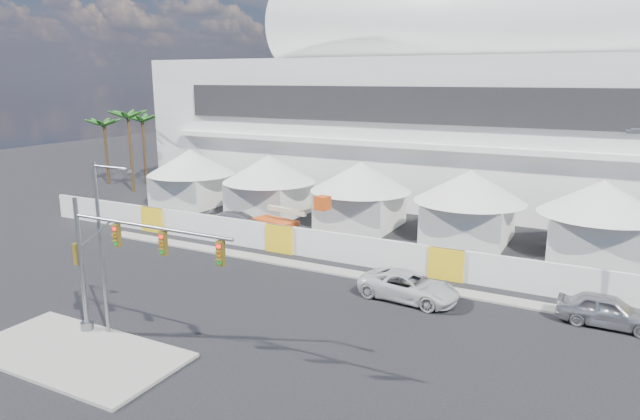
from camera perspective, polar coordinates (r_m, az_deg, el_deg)
The scene contains 12 objects.
ground at distance 26.67m, azimuth -9.55°, elevation -14.26°, with size 160.00×160.00×0.00m, color black.
median_island at distance 28.62m, azimuth -23.23°, elevation -13.05°, with size 10.00×5.00×0.15m, color gray.
stadium at distance 60.49m, azimuth 22.46°, elevation 9.57°, with size 80.00×24.80×21.98m.
tent_row at distance 45.83m, azimuth 9.25°, elevation 1.59°, with size 53.40×8.40×5.40m.
hoarding_fence at distance 36.03m, azimuth 12.54°, elevation -5.28°, with size 70.00×0.25×2.00m, color white.
palm_cluster at distance 68.29m, azimuth -17.30°, elevation 8.10°, with size 10.60×10.60×8.55m.
sedan_silver at distance 32.33m, azimuth 26.79°, elevation -8.95°, with size 4.77×1.92×1.62m, color #A6A5AA.
pickup_curb at distance 32.55m, azimuth 8.88°, elevation -7.55°, with size 5.62×2.59×1.56m, color silver.
lot_car_c at distance 46.57m, azimuth -8.15°, elevation -1.17°, with size 5.39×2.19×1.56m, color #A3A3A7.
traffic_mast at distance 27.89m, azimuth -20.05°, elevation -5.04°, with size 9.34×0.64×6.59m.
streetlight_median at distance 28.35m, azimuth -20.84°, elevation -2.59°, with size 2.30×0.23×8.32m.
boom_lift at distance 45.30m, azimuth -3.74°, elevation -1.21°, with size 7.38×2.35×3.66m.
Camera 1 is at (14.69, -18.63, 12.20)m, focal length 32.00 mm.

